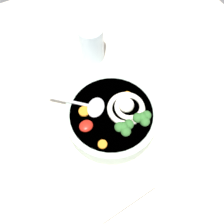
% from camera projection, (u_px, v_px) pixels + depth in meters
% --- Properties ---
extents(table_slab, '(1.24, 1.24, 0.04)m').
position_uv_depth(table_slab, '(107.00, 116.00, 0.68)').
color(table_slab, '#BCB29E').
rests_on(table_slab, ground).
extents(soup_bowl, '(0.25, 0.25, 0.06)m').
position_uv_depth(soup_bowl, '(112.00, 116.00, 0.63)').
color(soup_bowl, '#9EB2A3').
rests_on(soup_bowl, table_slab).
extents(noodle_pile, '(0.11, 0.11, 0.04)m').
position_uv_depth(noodle_pile, '(127.00, 107.00, 0.60)').
color(noodle_pile, silver).
rests_on(noodle_pile, soup_bowl).
extents(soup_spoon, '(0.15, 0.14, 0.02)m').
position_uv_depth(soup_spoon, '(91.00, 106.00, 0.61)').
color(soup_spoon, '#B7B7BC').
rests_on(soup_spoon, soup_bowl).
extents(chili_sauce_dollop, '(0.04, 0.03, 0.02)m').
position_uv_depth(chili_sauce_dollop, '(86.00, 126.00, 0.58)').
color(chili_sauce_dollop, '#B2190F').
rests_on(chili_sauce_dollop, soup_bowl).
extents(broccoli_floret_beside_noodles, '(0.05, 0.04, 0.04)m').
position_uv_depth(broccoli_floret_beside_noodles, '(125.00, 127.00, 0.56)').
color(broccoli_floret_beside_noodles, '#7A9E60').
rests_on(broccoli_floret_beside_noodles, soup_bowl).
extents(broccoli_floret_right, '(0.05, 0.04, 0.04)m').
position_uv_depth(broccoli_floret_right, '(143.00, 118.00, 0.57)').
color(broccoli_floret_right, '#7A9E60').
rests_on(broccoli_floret_right, soup_bowl).
extents(carrot_slice_near_spoon, '(0.02, 0.02, 0.01)m').
position_uv_depth(carrot_slice_near_spoon, '(127.00, 96.00, 0.63)').
color(carrot_slice_near_spoon, orange).
rests_on(carrot_slice_near_spoon, soup_bowl).
extents(carrot_slice_extra_a, '(0.02, 0.02, 0.00)m').
position_uv_depth(carrot_slice_extra_a, '(103.00, 144.00, 0.56)').
color(carrot_slice_extra_a, orange).
rests_on(carrot_slice_extra_a, soup_bowl).
extents(carrot_slice_center, '(0.03, 0.03, 0.01)m').
position_uv_depth(carrot_slice_center, '(84.00, 111.00, 0.60)').
color(carrot_slice_center, orange).
rests_on(carrot_slice_center, soup_bowl).
extents(drinking_glass, '(0.08, 0.08, 0.12)m').
position_uv_depth(drinking_glass, '(92.00, 44.00, 0.71)').
color(drinking_glass, silver).
rests_on(drinking_glass, table_slab).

